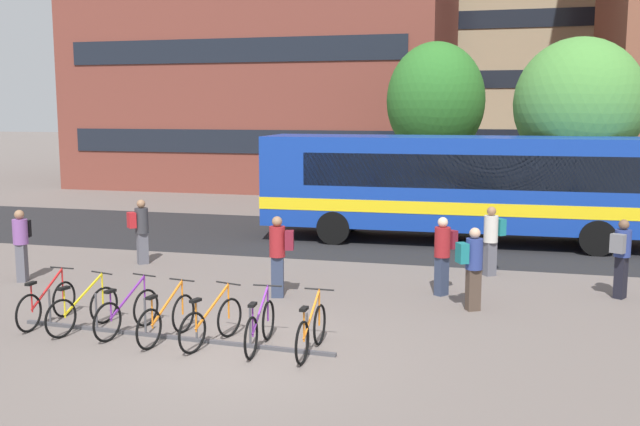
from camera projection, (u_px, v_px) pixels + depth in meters
ground at (241, 354)px, 11.98m from camera, size 200.00×200.00×0.00m
bus_lane_asphalt at (368, 238)px, 22.70m from camera, size 80.00×7.20×0.01m
city_bus at (461, 184)px, 21.75m from camera, size 12.08×2.83×3.20m
bike_rack at (171, 334)px, 12.78m from camera, size 6.09×0.44×0.70m
parked_bicycle_red_0 at (47, 304)px, 13.61m from camera, size 0.52×1.72×0.99m
parked_bicycle_yellow_1 at (83, 310)px, 13.22m from camera, size 0.62×1.68×0.99m
parked_bicycle_purple_2 at (127, 313)px, 13.03m from camera, size 0.56×1.70×0.99m
parked_bicycle_orange_3 at (167, 319)px, 12.64m from camera, size 0.52×1.71×0.99m
parked_bicycle_orange_4 at (211, 323)px, 12.41m from camera, size 0.63×1.68×0.99m
parked_bicycle_purple_5 at (260, 327)px, 12.20m from camera, size 0.52×1.72×0.99m
parked_bicycle_orange_6 at (311, 332)px, 11.94m from camera, size 0.52×1.72×0.99m
commuter_grey_pack_0 at (621, 253)px, 15.37m from camera, size 0.53×0.61×1.71m
commuter_teal_pack_1 at (472, 263)px, 14.45m from camera, size 0.60×0.52×1.69m
commuter_red_pack_2 at (141, 227)px, 18.82m from camera, size 0.59×0.58×1.69m
commuter_black_pack_3 at (21, 240)px, 16.93m from camera, size 0.45×0.59×1.70m
commuter_maroon_pack_4 at (443, 250)px, 15.66m from camera, size 0.56×0.60×1.72m
commuter_teal_pack_5 at (492, 236)px, 17.52m from camera, size 0.60×0.56×1.69m
commuter_maroon_pack_6 at (279, 251)px, 15.47m from camera, size 0.58×0.42×1.76m
street_tree_0 at (579, 104)px, 23.45m from camera, size 4.14×4.14×6.31m
street_tree_1 at (436, 101)px, 27.99m from camera, size 3.78×3.78×6.58m
building_centre_block at (498, 61)px, 50.45m from camera, size 19.54×11.50×14.61m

